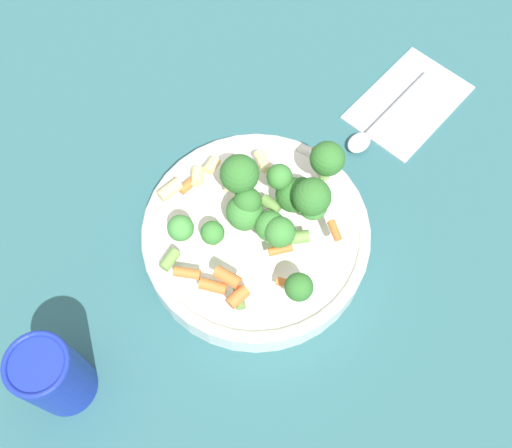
# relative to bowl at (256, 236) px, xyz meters

# --- Properties ---
(ground_plane) EXTENTS (3.00, 3.00, 0.00)m
(ground_plane) POSITION_rel_bowl_xyz_m (0.00, 0.00, -0.03)
(ground_plane) COLOR #2D6066
(bowl) EXTENTS (0.27, 0.27, 0.05)m
(bowl) POSITION_rel_bowl_xyz_m (0.00, 0.00, 0.00)
(bowl) COLOR white
(bowl) RESTS_ON ground_plane
(pasta_salad) EXTENTS (0.21, 0.22, 0.09)m
(pasta_salad) POSITION_rel_bowl_xyz_m (-0.01, 0.01, 0.06)
(pasta_salad) COLOR #8CB766
(pasta_salad) RESTS_ON bowl
(cup) EXTENTS (0.07, 0.07, 0.11)m
(cup) POSITION_rel_bowl_xyz_m (0.21, -0.17, 0.03)
(cup) COLOR #192DAD
(cup) RESTS_ON ground_plane
(napkin) EXTENTS (0.20, 0.18, 0.01)m
(napkin) POSITION_rel_bowl_xyz_m (-0.25, 0.16, -0.02)
(napkin) COLOR #B2BCC6
(napkin) RESTS_ON ground_plane
(spoon) EXTENTS (0.16, 0.10, 0.01)m
(spoon) POSITION_rel_bowl_xyz_m (-0.20, 0.12, -0.01)
(spoon) COLOR silver
(spoon) RESTS_ON napkin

